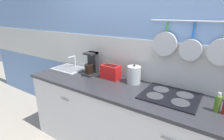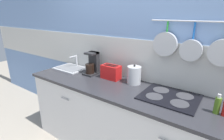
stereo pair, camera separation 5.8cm
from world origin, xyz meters
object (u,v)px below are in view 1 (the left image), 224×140
coffee_maker (91,65)px  bottle_dish_soap (218,103)px  kettle (134,75)px  toaster (110,72)px

coffee_maker → bottle_dish_soap: 1.52m
kettle → bottle_dish_soap: kettle is taller
toaster → bottle_dish_soap: toaster is taller
coffee_maker → toaster: size_ratio=1.18×
kettle → bottle_dish_soap: bearing=-11.1°
coffee_maker → toaster: coffee_maker is taller
toaster → coffee_maker: bearing=-179.9°
coffee_maker → bottle_dish_soap: (1.51, -0.14, -0.05)m
coffee_maker → bottle_dish_soap: size_ratio=1.73×
bottle_dish_soap → kettle: bearing=168.9°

